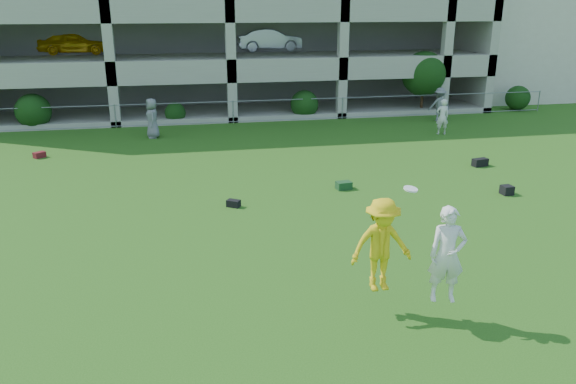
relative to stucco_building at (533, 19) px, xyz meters
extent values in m
plane|color=#235114|center=(-23.00, -28.00, -5.00)|extent=(100.00, 100.00, 0.00)
cube|color=beige|center=(0.00, 0.00, 0.00)|extent=(16.00, 14.00, 10.00)
imported|color=slate|center=(-27.06, -11.69, -4.07)|extent=(0.70, 0.98, 1.85)
imported|color=silver|center=(-13.40, -13.66, -4.15)|extent=(0.66, 0.46, 1.71)
imported|color=slate|center=(-12.08, -10.63, -4.11)|extent=(1.19, 0.73, 1.78)
cube|color=black|center=(-24.37, -21.98, -4.89)|extent=(0.47, 0.43, 0.22)
cube|color=#153922|center=(-20.50, -20.95, -4.87)|extent=(0.54, 0.41, 0.26)
cube|color=black|center=(-15.37, -22.56, -4.85)|extent=(0.37, 0.37, 0.30)
cube|color=black|center=(-14.48, -19.24, -4.85)|extent=(0.65, 0.41, 0.30)
cube|color=#52170E|center=(-31.56, -14.52, -4.88)|extent=(0.52, 0.51, 0.24)
imported|color=yellow|center=(-22.17, -28.89, -3.49)|extent=(1.25, 0.73, 1.91)
imported|color=white|center=(-21.02, -29.39, -3.57)|extent=(0.79, 0.60, 1.93)
cylinder|color=white|center=(-21.73, -29.09, -2.30)|extent=(0.28, 0.27, 0.10)
cube|color=#9E998C|center=(-23.00, 4.75, 1.00)|extent=(30.00, 0.50, 12.00)
cube|color=#9E998C|center=(-8.25, -2.00, 1.00)|extent=(0.50, 14.00, 12.00)
cube|color=#9E998C|center=(-23.00, -2.00, -4.85)|extent=(30.00, 14.00, 0.30)
cube|color=#9E998C|center=(-23.00, -2.00, -1.85)|extent=(30.00, 14.00, 0.30)
cube|color=#9E998C|center=(-23.00, -2.00, 1.15)|extent=(30.00, 14.00, 0.30)
cube|color=#9E998C|center=(-23.00, -8.85, -2.45)|extent=(30.00, 0.30, 0.90)
cube|color=#9E998C|center=(-23.00, -8.85, 0.55)|extent=(30.00, 0.30, 0.90)
cube|color=#9E998C|center=(-29.00, -8.75, 1.00)|extent=(0.50, 0.50, 12.00)
cube|color=#9E998C|center=(-23.00, -8.75, 1.00)|extent=(0.50, 0.50, 12.00)
cube|color=#9E998C|center=(-17.00, -8.75, 1.00)|extent=(0.50, 0.50, 12.00)
cube|color=#9E998C|center=(-11.00, -8.75, 1.00)|extent=(0.50, 0.50, 12.00)
cube|color=#605E59|center=(-23.00, 0.00, 1.00)|extent=(29.00, 9.00, 11.60)
imported|color=#FFB90D|center=(-31.34, -4.00, -1.04)|extent=(3.93, 1.71, 1.32)
imported|color=silver|center=(-20.20, -4.00, -1.04)|extent=(4.13, 1.81, 1.32)
cylinder|color=gray|center=(-29.00, -9.00, -4.40)|extent=(0.06, 0.06, 1.20)
cylinder|color=gray|center=(-23.00, -9.00, -4.40)|extent=(0.06, 0.06, 1.20)
cylinder|color=gray|center=(-17.00, -9.00, -4.40)|extent=(0.06, 0.06, 1.20)
cylinder|color=gray|center=(-11.00, -9.00, -4.40)|extent=(0.06, 0.06, 1.20)
cylinder|color=gray|center=(-5.00, -9.00, -4.40)|extent=(0.06, 0.06, 1.20)
cylinder|color=gray|center=(-23.00, -9.00, -3.85)|extent=(36.00, 0.04, 0.04)
cylinder|color=gray|center=(-23.00, -9.00, -4.92)|extent=(36.00, 0.04, 0.04)
sphere|color=#163D11|center=(-33.00, -8.40, -4.12)|extent=(1.76, 1.76, 1.76)
sphere|color=#163D11|center=(-26.00, -8.40, -4.45)|extent=(1.10, 1.10, 1.10)
sphere|color=#163D11|center=(-19.00, -8.40, -4.23)|extent=(1.54, 1.54, 1.54)
cylinder|color=#382314|center=(-12.00, -8.20, -4.02)|extent=(0.16, 0.16, 1.96)
sphere|color=#163D11|center=(-12.00, -8.20, -2.76)|extent=(2.52, 2.52, 2.52)
sphere|color=#163D11|center=(-6.00, -8.40, -4.29)|extent=(1.43, 1.43, 1.43)
camera|label=1|loc=(-25.94, -38.39, 0.97)|focal=35.00mm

